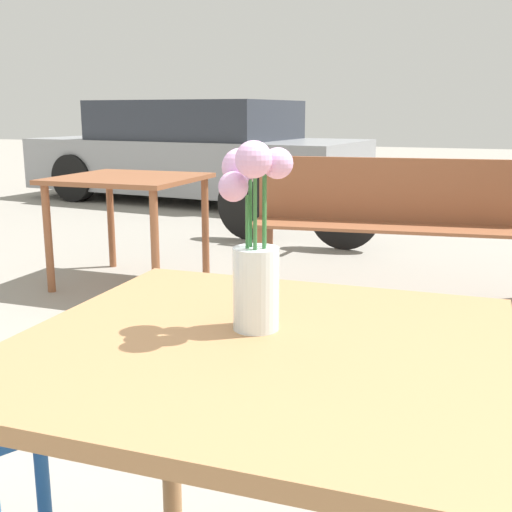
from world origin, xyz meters
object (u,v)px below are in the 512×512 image
table_back (129,192)px  bicycle (295,207)px  parked_car (197,153)px  flower_vase (255,247)px  table_front (261,397)px  bench_middle (393,221)px

table_back → bicycle: size_ratio=0.59×
table_back → parked_car: parked_car is taller
flower_vase → bicycle: bearing=106.9°
table_back → parked_car: bearing=110.4°
table_front → bench_middle: bearing=94.9°
table_front → flower_vase: 0.27m
bicycle → table_back: bearing=-110.9°
flower_vase → table_back: 3.18m
bench_middle → bicycle: 1.63m
flower_vase → parked_car: size_ratio=0.08×
bench_middle → flower_vase: bearing=-85.7°
table_front → table_back: 3.23m
flower_vase → parked_car: bearing=117.3°
flower_vase → bench_middle: flower_vase is taller
bicycle → table_front: bearing=-72.9°
bench_middle → bicycle: (-1.04, 1.24, -0.14)m
table_front → bicycle: (-1.30, 4.21, -0.30)m
bench_middle → bicycle: bench_middle is taller
table_front → parked_car: 7.36m
table_front → bench_middle: 2.99m
table_back → parked_car: 4.21m
table_front → parked_car: size_ratio=0.20×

